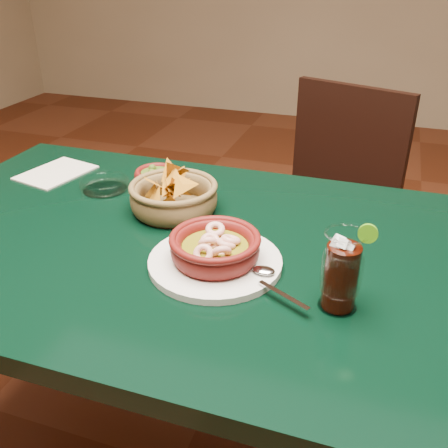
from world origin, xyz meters
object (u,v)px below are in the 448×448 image
(dining_chair, at_px, (325,214))
(cola_drink, at_px, (342,271))
(shrimp_plate, at_px, (215,251))
(dining_table, at_px, (166,274))
(chip_basket, at_px, (174,196))

(dining_chair, bearing_deg, cola_drink, -81.92)
(dining_chair, relative_size, shrimp_plate, 2.81)
(dining_table, relative_size, shrimp_plate, 3.74)
(dining_chair, bearing_deg, shrimp_plate, -98.40)
(dining_chair, xyz_separation_m, shrimp_plate, (-0.11, -0.78, 0.28))
(dining_table, bearing_deg, cola_drink, -18.64)
(cola_drink, bearing_deg, dining_chair, 98.08)
(shrimp_plate, bearing_deg, dining_chair, 81.60)
(cola_drink, bearing_deg, chip_basket, 149.39)
(dining_table, relative_size, dining_chair, 1.33)
(shrimp_plate, height_order, cola_drink, cola_drink)
(dining_chair, bearing_deg, dining_table, -109.98)
(dining_table, xyz_separation_m, dining_chair, (0.26, 0.70, -0.16))
(dining_table, bearing_deg, shrimp_plate, -27.48)
(dining_chair, height_order, shrimp_plate, dining_chair)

